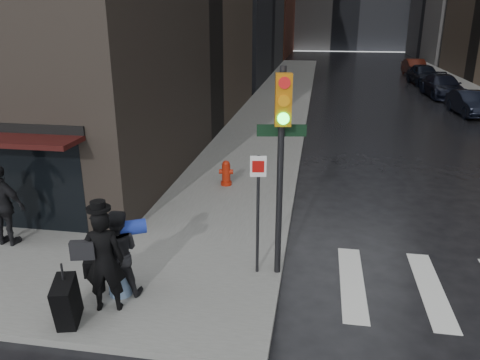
% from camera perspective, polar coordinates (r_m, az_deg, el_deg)
% --- Properties ---
extents(ground, '(140.00, 140.00, 0.00)m').
position_cam_1_polar(ground, '(9.95, -7.26, -13.43)').
color(ground, black).
rests_on(ground, ground).
extents(sidewalk_left, '(4.00, 50.00, 0.15)m').
position_cam_1_polar(sidewalk_left, '(35.46, 5.41, 10.71)').
color(sidewalk_left, slate).
rests_on(sidewalk_left, ground).
extents(sidewalk_right, '(3.00, 50.00, 0.15)m').
position_cam_1_polar(sidewalk_right, '(37.01, 27.00, 9.08)').
color(sidewalk_right, slate).
rests_on(sidewalk_right, ground).
extents(man_overcoat, '(1.14, 1.35, 2.22)m').
position_cam_1_polar(man_overcoat, '(8.96, -17.13, -10.15)').
color(man_overcoat, black).
rests_on(man_overcoat, ground).
extents(man_jeans, '(1.30, 0.92, 1.78)m').
position_cam_1_polar(man_jeans, '(9.43, -14.74, -8.62)').
color(man_jeans, black).
rests_on(man_jeans, ground).
extents(man_greycoat, '(1.20, 0.60, 1.98)m').
position_cam_1_polar(man_greycoat, '(12.35, -26.90, -2.83)').
color(man_greycoat, black).
rests_on(man_greycoat, ground).
extents(traffic_light, '(1.08, 0.56, 4.35)m').
position_cam_1_polar(traffic_light, '(9.13, 4.82, 3.99)').
color(traffic_light, black).
rests_on(traffic_light, ground).
extents(fire_hydrant, '(0.47, 0.36, 0.82)m').
position_cam_1_polar(fire_hydrant, '(15.17, -1.70, 0.73)').
color(fire_hydrant, '#A11D09').
rests_on(fire_hydrant, ground).
extents(parked_car_2, '(1.80, 4.23, 1.36)m').
position_cam_1_polar(parked_car_2, '(29.90, 26.23, 8.39)').
color(parked_car_2, black).
rests_on(parked_car_2, ground).
extents(parked_car_3, '(2.45, 5.38, 1.53)m').
position_cam_1_polar(parked_car_3, '(35.98, 23.45, 10.47)').
color(parked_car_3, black).
rests_on(parked_car_3, ground).
extents(parked_car_4, '(2.30, 5.00, 1.66)m').
position_cam_1_polar(parked_car_4, '(42.16, 21.50, 11.90)').
color(parked_car_4, black).
rests_on(parked_car_4, ground).
extents(parked_car_5, '(1.88, 4.70, 1.52)m').
position_cam_1_polar(parked_car_5, '(48.48, 20.54, 12.74)').
color(parked_car_5, '#3A130B').
rests_on(parked_car_5, ground).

